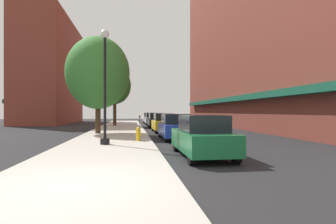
# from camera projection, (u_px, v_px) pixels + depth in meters

# --- Properties ---
(ground_plane) EXTENTS (90.00, 90.00, 0.00)m
(ground_plane) POSITION_uv_depth(u_px,v_px,m) (162.00, 131.00, 24.51)
(ground_plane) COLOR #232326
(sidewalk_slab) EXTENTS (4.80, 50.00, 0.12)m
(sidewalk_slab) POSITION_uv_depth(u_px,v_px,m) (118.00, 130.00, 24.96)
(sidewalk_slab) COLOR #B7B2A8
(sidewalk_slab) RESTS_ON ground
(building_right_brick) EXTENTS (6.80, 40.00, 27.53)m
(building_right_brick) POSITION_uv_depth(u_px,v_px,m) (255.00, 6.00, 29.96)
(building_right_brick) COLOR brown
(building_right_brick) RESTS_ON ground
(building_far_background) EXTENTS (6.80, 18.00, 15.88)m
(building_far_background) POSITION_uv_depth(u_px,v_px,m) (52.00, 72.00, 41.28)
(building_far_background) COLOR brown
(building_far_background) RESTS_ON ground
(lamppost) EXTENTS (0.48, 0.48, 5.90)m
(lamppost) POSITION_uv_depth(u_px,v_px,m) (105.00, 84.00, 13.68)
(lamppost) COLOR black
(lamppost) RESTS_ON sidewalk_slab
(fire_hydrant) EXTENTS (0.33, 0.26, 0.79)m
(fire_hydrant) POSITION_uv_depth(u_px,v_px,m) (138.00, 134.00, 15.37)
(fire_hydrant) COLOR gold
(fire_hydrant) RESTS_ON sidewalk_slab
(parking_meter_near) EXTENTS (0.14, 0.09, 1.31)m
(parking_meter_near) POSITION_uv_depth(u_px,v_px,m) (140.00, 120.00, 27.27)
(parking_meter_near) COLOR slate
(parking_meter_near) RESTS_ON sidewalk_slab
(tree_near) EXTENTS (4.91, 4.91, 7.53)m
(tree_near) POSITION_uv_depth(u_px,v_px,m) (98.00, 73.00, 20.75)
(tree_near) COLOR #422D1E
(tree_near) RESTS_ON sidewalk_slab
(tree_mid) EXTENTS (3.94, 3.94, 7.15)m
(tree_mid) POSITION_uv_depth(u_px,v_px,m) (115.00, 86.00, 32.51)
(tree_mid) COLOR #422D1E
(tree_mid) RESTS_ON sidewalk_slab
(car_green) EXTENTS (1.80, 4.30, 1.66)m
(car_green) POSITION_uv_depth(u_px,v_px,m) (202.00, 137.00, 10.60)
(car_green) COLOR black
(car_green) RESTS_ON ground
(car_blue) EXTENTS (1.80, 4.30, 1.66)m
(car_blue) POSITION_uv_depth(u_px,v_px,m) (175.00, 127.00, 17.24)
(car_blue) COLOR black
(car_blue) RESTS_ON ground
(car_yellow) EXTENTS (1.80, 4.30, 1.66)m
(car_yellow) POSITION_uv_depth(u_px,v_px,m) (163.00, 123.00, 23.40)
(car_yellow) COLOR black
(car_yellow) RESTS_ON ground
(car_black) EXTENTS (1.80, 4.30, 1.66)m
(car_black) POSITION_uv_depth(u_px,v_px,m) (156.00, 120.00, 30.11)
(car_black) COLOR black
(car_black) RESTS_ON ground
(car_silver) EXTENTS (1.80, 4.30, 1.66)m
(car_silver) POSITION_uv_depth(u_px,v_px,m) (152.00, 119.00, 36.94)
(car_silver) COLOR black
(car_silver) RESTS_ON ground
(car_white) EXTENTS (1.80, 4.30, 1.66)m
(car_white) POSITION_uv_depth(u_px,v_px,m) (149.00, 118.00, 43.00)
(car_white) COLOR black
(car_white) RESTS_ON ground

